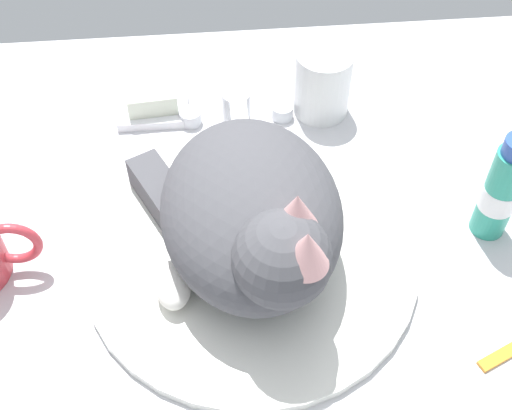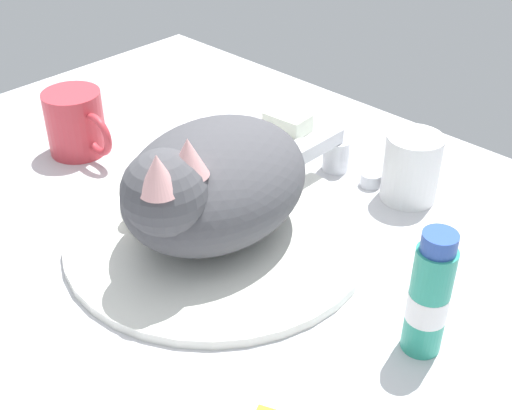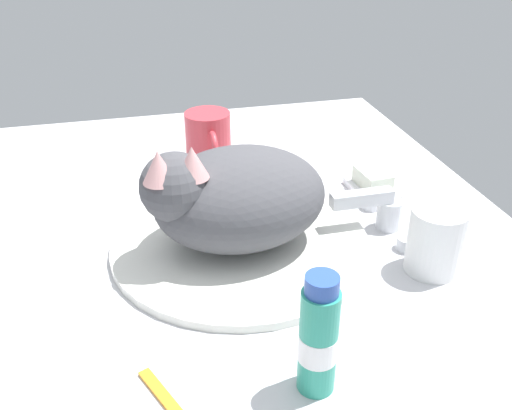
# 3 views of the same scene
# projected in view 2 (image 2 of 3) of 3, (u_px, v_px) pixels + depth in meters

# --- Properties ---
(ground_plane) EXTENTS (1.10, 0.83, 0.03)m
(ground_plane) POSITION_uv_depth(u_px,v_px,m) (218.00, 249.00, 0.80)
(ground_plane) COLOR silver
(sink_basin) EXTENTS (0.35, 0.35, 0.01)m
(sink_basin) POSITION_uv_depth(u_px,v_px,m) (218.00, 235.00, 0.79)
(sink_basin) COLOR silver
(sink_basin) RESTS_ON ground_plane
(faucet) EXTENTS (0.15, 0.11, 0.06)m
(faucet) POSITION_uv_depth(u_px,v_px,m) (330.00, 154.00, 0.90)
(faucet) COLOR silver
(faucet) RESTS_ON ground_plane
(cat) EXTENTS (0.23, 0.26, 0.16)m
(cat) POSITION_uv_depth(u_px,v_px,m) (208.00, 184.00, 0.74)
(cat) COLOR #4C4C51
(cat) RESTS_ON sink_basin
(coffee_mug) EXTENTS (0.12, 0.08, 0.09)m
(coffee_mug) POSITION_uv_depth(u_px,v_px,m) (76.00, 123.00, 0.94)
(coffee_mug) COLOR #C63842
(coffee_mug) RESTS_ON ground_plane
(rinse_cup) EXTENTS (0.07, 0.07, 0.09)m
(rinse_cup) POSITION_uv_depth(u_px,v_px,m) (411.00, 168.00, 0.84)
(rinse_cup) COLOR white
(rinse_cup) RESTS_ON ground_plane
(soap_dish) EXTENTS (0.09, 0.06, 0.01)m
(soap_dish) POSITION_uv_depth(u_px,v_px,m) (287.00, 134.00, 1.00)
(soap_dish) COLOR white
(soap_dish) RESTS_ON ground_plane
(soap_bar) EXTENTS (0.07, 0.05, 0.03)m
(soap_bar) POSITION_uv_depth(u_px,v_px,m) (288.00, 122.00, 0.98)
(soap_bar) COLOR silver
(soap_bar) RESTS_ON soap_dish
(toothpaste_bottle) EXTENTS (0.04, 0.04, 0.13)m
(toothpaste_bottle) POSITION_uv_depth(u_px,v_px,m) (429.00, 297.00, 0.62)
(toothpaste_bottle) COLOR teal
(toothpaste_bottle) RESTS_ON ground_plane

